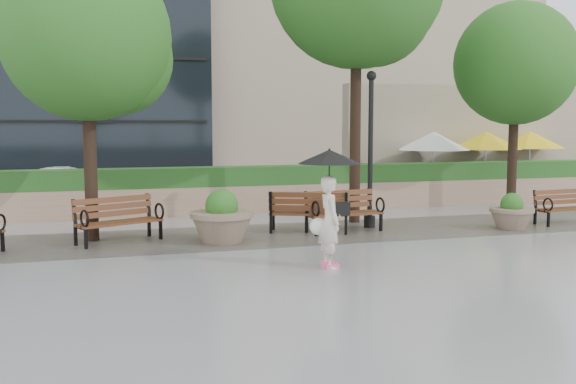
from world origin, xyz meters
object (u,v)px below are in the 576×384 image
object	(u,v)px
bench_3	(344,220)
planter_right	(512,215)
bench_4	(565,214)
pedestrian	(329,196)
lamppost	(370,160)
planter_left	(222,222)
bench_1	(119,229)
bench_2	(309,220)
car_right	(68,187)

from	to	relation	value
bench_3	planter_right	size ratio (longest dim) A/B	1.79
bench_4	pedestrian	distance (m)	8.21
lamppost	planter_left	bearing A→B (deg)	-166.80
bench_1	planter_left	world-z (taller)	planter_left
lamppost	pedestrian	xyz separation A→B (m)	(-2.52, -3.88, -0.41)
bench_2	pedestrian	size ratio (longest dim) A/B	0.94
lamppost	car_right	distance (m)	9.91
bench_4	pedestrian	size ratio (longest dim) A/B	0.81
bench_4	planter_right	world-z (taller)	planter_right
planter_right	planter_left	bearing A→B (deg)	177.84
bench_2	planter_right	size ratio (longest dim) A/B	1.85
lamppost	car_right	bearing A→B (deg)	138.00
bench_4	car_right	world-z (taller)	car_right
bench_1	pedestrian	distance (m)	5.11
bench_1	car_right	xyz separation A→B (m)	(-1.29, 6.91, 0.32)
bench_2	bench_1	bearing A→B (deg)	23.23
bench_1	bench_4	bearing A→B (deg)	-27.79
lamppost	bench_4	bearing A→B (deg)	-10.17
car_right	bench_3	bearing A→B (deg)	-128.14
bench_2	bench_4	bearing A→B (deg)	-163.19
planter_right	lamppost	distance (m)	3.72
bench_4	planter_left	bearing A→B (deg)	174.70
bench_3	bench_4	xyz separation A→B (m)	(5.92, -0.48, -0.03)
bench_2	bench_4	xyz separation A→B (m)	(6.74, -0.65, -0.03)
planter_left	pedestrian	xyz separation A→B (m)	(1.37, -2.97, 0.82)
bench_3	pedestrian	bearing A→B (deg)	-123.39
bench_4	planter_left	xyz separation A→B (m)	(-8.95, -0.00, 0.19)
lamppost	car_right	size ratio (longest dim) A/B	1.03
car_right	pedestrian	xyz separation A→B (m)	(4.81, -10.48, 0.67)
bench_1	bench_4	size ratio (longest dim) A/B	1.15
car_right	bench_1	bearing A→B (deg)	-160.24
bench_3	car_right	size ratio (longest dim) A/B	0.51
bench_1	lamppost	world-z (taller)	lamppost
bench_1	lamppost	bearing A→B (deg)	-21.72
planter_left	planter_right	world-z (taller)	planter_left
bench_2	pedestrian	distance (m)	3.85
planter_left	planter_right	distance (m)	7.15
bench_3	car_right	bearing A→B (deg)	124.92
bench_3	bench_4	size ratio (longest dim) A/B	1.13
car_right	pedestrian	bearing A→B (deg)	-146.13
bench_2	bench_4	world-z (taller)	bench_2
bench_4	car_right	xyz separation A→B (m)	(-12.39, 7.50, 0.35)
bench_2	car_right	bearing A→B (deg)	-28.13
bench_2	bench_4	distance (m)	6.77
planter_right	lamppost	size ratio (longest dim) A/B	0.28
planter_left	car_right	distance (m)	8.26
bench_2	pedestrian	world-z (taller)	pedestrian
planter_left	bench_2	bearing A→B (deg)	16.56
bench_2	bench_3	xyz separation A→B (m)	(0.82, -0.18, -0.00)
bench_1	lamppost	distance (m)	6.21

